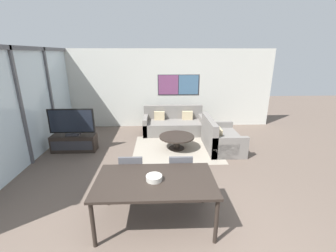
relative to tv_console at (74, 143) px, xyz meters
The scene contains 12 objects.
wall_back 3.64m from the tv_console, 40.80° to the left, with size 7.87×0.09×2.80m.
window_wall_left 1.70m from the tv_console, 138.88° to the right, with size 0.07×5.96×2.80m.
area_rug 2.89m from the tv_console, ahead, with size 2.44×2.07×0.01m.
tv_console is the anchor object (origin of this frame).
television 0.61m from the tv_console, 90.00° to the left, with size 1.23×0.20×0.75m.
sofa_main 3.24m from the tv_console, 26.97° to the left, with size 2.06×0.95×0.90m.
sofa_side 4.11m from the tv_console, ahead, with size 0.95×1.50×0.90m.
coffee_table 2.89m from the tv_console, ahead, with size 1.00×1.00×0.39m.
dining_table 3.76m from the tv_console, 51.40° to the right, with size 1.84×1.05×0.78m.
dining_chair_left 2.88m from the tv_console, 49.24° to the right, with size 0.46×0.46×0.87m.
dining_chair_centre 3.55m from the tv_console, 38.36° to the right, with size 0.46×0.46×0.87m.
fruit_bowl 3.77m from the tv_console, 51.73° to the right, with size 0.25×0.25×0.08m.
Camera 1 is at (-0.19, -2.24, 2.62)m, focal length 24.00 mm.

